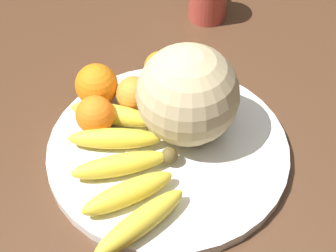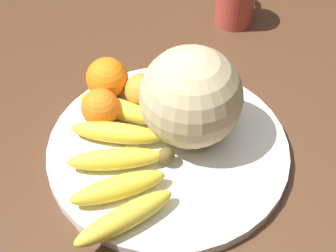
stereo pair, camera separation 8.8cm
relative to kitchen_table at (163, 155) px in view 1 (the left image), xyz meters
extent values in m
cube|color=#4C301E|center=(0.00, 0.00, 0.07)|extent=(1.46, 1.06, 0.04)
cube|color=#4C301E|center=(-0.64, 0.44, -0.31)|extent=(0.07, 0.07, 0.72)
cylinder|color=white|center=(0.07, -0.03, 0.10)|extent=(0.40, 0.40, 0.02)
torus|color=navy|center=(0.07, -0.03, 0.10)|extent=(0.40, 0.40, 0.01)
sphere|color=#C6B284|center=(0.05, 0.01, 0.19)|extent=(0.17, 0.17, 0.17)
sphere|color=brown|center=(0.10, -0.05, 0.13)|extent=(0.03, 0.03, 0.03)
ellipsoid|color=yellow|center=(-0.03, -0.08, 0.13)|extent=(0.13, 0.13, 0.03)
ellipsoid|color=yellow|center=(0.02, -0.10, 0.13)|extent=(0.11, 0.15, 0.03)
ellipsoid|color=yellow|center=(0.07, -0.13, 0.13)|extent=(0.08, 0.15, 0.03)
ellipsoid|color=yellow|center=(0.13, -0.14, 0.13)|extent=(0.05, 0.15, 0.04)
ellipsoid|color=yellow|center=(0.18, -0.15, 0.13)|extent=(0.06, 0.17, 0.04)
sphere|color=orange|center=(-0.08, 0.05, 0.14)|extent=(0.06, 0.06, 0.06)
sphere|color=orange|center=(-0.04, -0.03, 0.14)|extent=(0.06, 0.06, 0.06)
sphere|color=orange|center=(-0.09, -0.08, 0.15)|extent=(0.07, 0.07, 0.07)
sphere|color=orange|center=(-0.03, -0.11, 0.14)|extent=(0.07, 0.07, 0.07)
cube|color=white|center=(0.03, -0.07, 0.11)|extent=(0.07, 0.07, 0.00)
camera|label=1|loc=(0.57, -0.36, 0.81)|focal=60.00mm
camera|label=2|loc=(0.62, -0.28, 0.81)|focal=60.00mm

